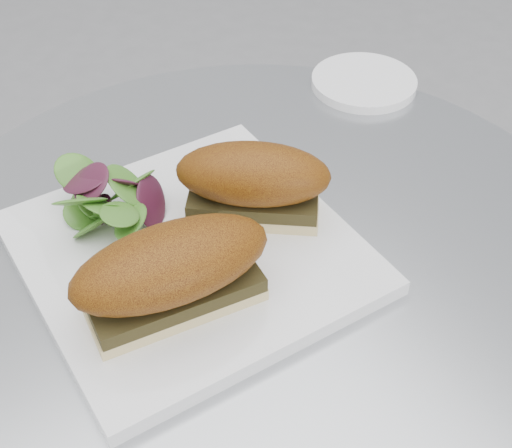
{
  "coord_description": "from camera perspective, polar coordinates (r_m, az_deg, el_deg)",
  "views": [
    {
      "loc": [
        -0.28,
        -0.4,
        1.21
      ],
      "look_at": [
        -0.0,
        -0.0,
        0.77
      ],
      "focal_mm": 50.0,
      "sensor_mm": 36.0,
      "label": 1
    }
  ],
  "objects": [
    {
      "name": "table",
      "position": [
        0.87,
        0.16,
        -13.55
      ],
      "size": [
        0.7,
        0.7,
        0.73
      ],
      "color": "#B6B8BD",
      "rests_on": "ground"
    },
    {
      "name": "plate",
      "position": [
        0.67,
        -5.33,
        -2.28
      ],
      "size": [
        0.3,
        0.3,
        0.02
      ],
      "primitive_type": "cube",
      "rotation": [
        0.0,
        0.0,
        -0.05
      ],
      "color": "white",
      "rests_on": "table"
    },
    {
      "name": "sandwich_left",
      "position": [
        0.59,
        -6.74,
        -3.76
      ],
      "size": [
        0.18,
        0.1,
        0.08
      ],
      "rotation": [
        0.0,
        0.0,
        -0.15
      ],
      "color": "#D8C087",
      "rests_on": "plate"
    },
    {
      "name": "sandwich_right",
      "position": [
        0.67,
        -0.23,
        3.43
      ],
      "size": [
        0.15,
        0.14,
        0.08
      ],
      "rotation": [
        0.0,
        0.0,
        -0.7
      ],
      "color": "#D8C087",
      "rests_on": "plate"
    },
    {
      "name": "salad",
      "position": [
        0.7,
        -12.49,
        2.24
      ],
      "size": [
        0.11,
        0.11,
        0.05
      ],
      "primitive_type": null,
      "color": "#437F29",
      "rests_on": "plate"
    },
    {
      "name": "saucer",
      "position": [
        0.93,
        8.63,
        11.15
      ],
      "size": [
        0.13,
        0.13,
        0.01
      ],
      "primitive_type": "cylinder",
      "color": "white",
      "rests_on": "table"
    }
  ]
}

